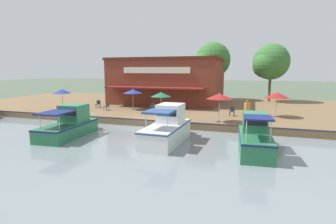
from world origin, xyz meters
TOP-DOWN VIEW (x-y plane):
  - ground_plane at (0.00, 0.00)m, footprint 220.00×220.00m
  - quay_deck at (-11.00, 0.00)m, footprint 22.00×56.00m
  - quay_edge_fender at (-0.10, 0.00)m, footprint 0.20×50.40m
  - waterfront_restaurant at (-13.27, -2.28)m, footprint 11.34×14.06m
  - patio_umbrella_mid_patio_right at (-5.57, 10.78)m, footprint 2.24×2.24m
  - patio_umbrella_near_quay_edge at (-1.46, 6.01)m, footprint 2.16×2.16m
  - patio_umbrella_mid_patio_left at (-3.89, -0.01)m, footprint 1.99×1.99m
  - patio_umbrella_by_entrance at (-2.52, -10.73)m, footprint 1.95×1.95m
  - patio_umbrella_back_row at (-5.84, -4.00)m, footprint 2.10×2.10m
  - cafe_chair_facing_river at (-5.79, -1.70)m, footprint 0.48×0.48m
  - cafe_chair_beside_entrance at (-4.85, 6.84)m, footprint 0.46×0.46m
  - cafe_chair_under_first_umbrella at (-4.35, -6.44)m, footprint 0.52×0.52m
  - cafe_chair_mid_patio at (-4.32, -0.97)m, footprint 0.55×0.55m
  - cafe_chair_far_corner_seat at (-5.74, -8.40)m, footprint 0.52×0.52m
  - person_at_quay_edge at (-2.69, 8.23)m, footprint 0.51×0.51m
  - motorboat_fourth_along at (4.30, -4.25)m, footprint 6.10×2.47m
  - motorboat_outer_channel at (4.06, 8.83)m, footprint 5.75×2.13m
  - motorboat_far_downstream at (3.59, 3.22)m, footprint 6.27×2.15m
  - mooring_post at (-0.35, -9.24)m, footprint 0.22×0.22m
  - tree_behind_restaurant at (-18.27, 2.68)m, footprint 5.35×5.09m
  - tree_upstream_bank at (-18.53, 10.68)m, footprint 5.18×4.93m

SIDE VIEW (x-z plane):
  - ground_plane at x=0.00m, z-range 0.00..0.00m
  - quay_deck at x=-11.00m, z-range 0.00..0.60m
  - quay_edge_fender at x=-0.10m, z-range 0.60..0.70m
  - motorboat_fourth_along at x=4.30m, z-range -0.29..1.98m
  - motorboat_outer_channel at x=4.06m, z-range -0.28..2.06m
  - motorboat_far_downstream at x=3.59m, z-range -0.29..2.22m
  - mooring_post at x=-0.35m, z-range 0.61..1.41m
  - cafe_chair_facing_river at x=-5.79m, z-range 0.65..1.50m
  - cafe_chair_beside_entrance at x=-4.85m, z-range 0.65..1.50m
  - cafe_chair_under_first_umbrella at x=-4.35m, z-range 0.65..1.50m
  - cafe_chair_mid_patio at x=-4.32m, z-range 0.65..1.50m
  - cafe_chair_far_corner_seat at x=-5.74m, z-range 0.65..1.50m
  - person_at_quay_edge at x=-2.69m, z-range 0.84..2.64m
  - patio_umbrella_mid_patio_left at x=-3.89m, z-range 1.44..3.63m
  - patio_umbrella_back_row at x=-5.84m, z-range 1.47..3.74m
  - patio_umbrella_mid_patio_right at x=-5.57m, z-range 1.47..3.80m
  - patio_umbrella_by_entrance at x=-2.52m, z-range 1.51..3.87m
  - patio_umbrella_near_quay_edge at x=-1.46m, z-range 1.55..4.00m
  - waterfront_restaurant at x=-13.27m, z-range 0.60..6.46m
  - tree_upstream_bank at x=-18.53m, z-range 1.96..9.89m
  - tree_behind_restaurant at x=-18.27m, z-range 2.09..10.45m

